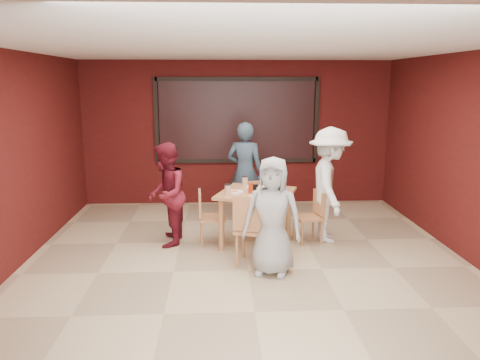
{
  "coord_description": "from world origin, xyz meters",
  "views": [
    {
      "loc": [
        -0.37,
        -5.67,
        2.4
      ],
      "look_at": [
        -0.06,
        1.0,
        0.99
      ],
      "focal_mm": 35.0,
      "sensor_mm": 36.0,
      "label": 1
    }
  ],
  "objects_px": {
    "chair_front": "(253,226)",
    "chair_back": "(255,202)",
    "diner_front": "(272,216)",
    "chair_left": "(207,214)",
    "diner_back": "(245,172)",
    "dining_table": "(256,199)",
    "chair_right": "(312,214)",
    "diner_right": "(330,185)",
    "diner_left": "(166,195)"
  },
  "relations": [
    {
      "from": "chair_front",
      "to": "diner_front",
      "type": "bearing_deg",
      "value": -47.66
    },
    {
      "from": "diner_right",
      "to": "diner_left",
      "type": "bearing_deg",
      "value": 96.87
    },
    {
      "from": "dining_table",
      "to": "chair_front",
      "type": "height_order",
      "value": "chair_front"
    },
    {
      "from": "dining_table",
      "to": "diner_right",
      "type": "bearing_deg",
      "value": 6.85
    },
    {
      "from": "chair_right",
      "to": "diner_right",
      "type": "height_order",
      "value": "diner_right"
    },
    {
      "from": "chair_left",
      "to": "diner_left",
      "type": "distance_m",
      "value": 0.67
    },
    {
      "from": "diner_right",
      "to": "diner_back",
      "type": "bearing_deg",
      "value": 52.49
    },
    {
      "from": "chair_front",
      "to": "chair_back",
      "type": "xyz_separation_m",
      "value": [
        0.16,
        1.61,
        -0.11
      ]
    },
    {
      "from": "diner_back",
      "to": "chair_back",
      "type": "bearing_deg",
      "value": 122.32
    },
    {
      "from": "chair_back",
      "to": "chair_left",
      "type": "distance_m",
      "value": 1.05
    },
    {
      "from": "chair_front",
      "to": "diner_back",
      "type": "bearing_deg",
      "value": 89.63
    },
    {
      "from": "diner_left",
      "to": "diner_back",
      "type": "bearing_deg",
      "value": 135.82
    },
    {
      "from": "diner_front",
      "to": "diner_right",
      "type": "height_order",
      "value": "diner_right"
    },
    {
      "from": "diner_front",
      "to": "diner_back",
      "type": "xyz_separation_m",
      "value": [
        -0.21,
        2.35,
        0.11
      ]
    },
    {
      "from": "diner_left",
      "to": "diner_right",
      "type": "bearing_deg",
      "value": 93.38
    },
    {
      "from": "chair_left",
      "to": "diner_left",
      "type": "relative_size",
      "value": 0.53
    },
    {
      "from": "chair_front",
      "to": "diner_left",
      "type": "bearing_deg",
      "value": 143.2
    },
    {
      "from": "chair_back",
      "to": "chair_right",
      "type": "xyz_separation_m",
      "value": [
        0.81,
        -0.7,
        -0.0
      ]
    },
    {
      "from": "chair_front",
      "to": "chair_right",
      "type": "height_order",
      "value": "chair_front"
    },
    {
      "from": "chair_right",
      "to": "diner_back",
      "type": "distance_m",
      "value": 1.58
    },
    {
      "from": "dining_table",
      "to": "chair_right",
      "type": "height_order",
      "value": "dining_table"
    },
    {
      "from": "chair_front",
      "to": "chair_back",
      "type": "distance_m",
      "value": 1.63
    },
    {
      "from": "chair_left",
      "to": "diner_left",
      "type": "bearing_deg",
      "value": 179.28
    },
    {
      "from": "chair_back",
      "to": "diner_front",
      "type": "bearing_deg",
      "value": -88.05
    },
    {
      "from": "dining_table",
      "to": "chair_left",
      "type": "distance_m",
      "value": 0.77
    },
    {
      "from": "chair_front",
      "to": "chair_left",
      "type": "distance_m",
      "value": 1.1
    },
    {
      "from": "dining_table",
      "to": "chair_back",
      "type": "relative_size",
      "value": 1.66
    },
    {
      "from": "chair_back",
      "to": "chair_front",
      "type": "bearing_deg",
      "value": -95.65
    },
    {
      "from": "dining_table",
      "to": "diner_left",
      "type": "height_order",
      "value": "diner_left"
    },
    {
      "from": "dining_table",
      "to": "diner_back",
      "type": "xyz_separation_m",
      "value": [
        -0.1,
        1.26,
        0.16
      ]
    },
    {
      "from": "dining_table",
      "to": "diner_back",
      "type": "relative_size",
      "value": 0.75
    },
    {
      "from": "chair_front",
      "to": "chair_right",
      "type": "xyz_separation_m",
      "value": [
        0.97,
        0.92,
        -0.11
      ]
    },
    {
      "from": "diner_back",
      "to": "diner_left",
      "type": "relative_size",
      "value": 1.13
    },
    {
      "from": "diner_left",
      "to": "chair_back",
      "type": "bearing_deg",
      "value": 118.81
    },
    {
      "from": "chair_left",
      "to": "diner_back",
      "type": "height_order",
      "value": "diner_back"
    },
    {
      "from": "chair_back",
      "to": "diner_left",
      "type": "xyz_separation_m",
      "value": [
        -1.38,
        -0.7,
        0.32
      ]
    },
    {
      "from": "diner_front",
      "to": "chair_left",
      "type": "bearing_deg",
      "value": 142.2
    },
    {
      "from": "diner_front",
      "to": "diner_back",
      "type": "bearing_deg",
      "value": 111.14
    },
    {
      "from": "dining_table",
      "to": "diner_right",
      "type": "height_order",
      "value": "diner_right"
    },
    {
      "from": "chair_front",
      "to": "chair_right",
      "type": "distance_m",
      "value": 1.34
    },
    {
      "from": "chair_right",
      "to": "diner_left",
      "type": "xyz_separation_m",
      "value": [
        -2.19,
        -0.01,
        0.32
      ]
    },
    {
      "from": "dining_table",
      "to": "diner_right",
      "type": "distance_m",
      "value": 1.14
    },
    {
      "from": "chair_left",
      "to": "diner_back",
      "type": "relative_size",
      "value": 0.47
    },
    {
      "from": "dining_table",
      "to": "chair_back",
      "type": "xyz_separation_m",
      "value": [
        0.05,
        0.77,
        -0.26
      ]
    },
    {
      "from": "chair_front",
      "to": "chair_right",
      "type": "bearing_deg",
      "value": 43.48
    },
    {
      "from": "dining_table",
      "to": "diner_front",
      "type": "distance_m",
      "value": 1.1
    },
    {
      "from": "chair_front",
      "to": "diner_left",
      "type": "height_order",
      "value": "diner_left"
    },
    {
      "from": "chair_right",
      "to": "chair_front",
      "type": "bearing_deg",
      "value": -136.52
    },
    {
      "from": "diner_front",
      "to": "chair_front",
      "type": "bearing_deg",
      "value": 148.38
    },
    {
      "from": "chair_back",
      "to": "chair_right",
      "type": "bearing_deg",
      "value": -40.72
    }
  ]
}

